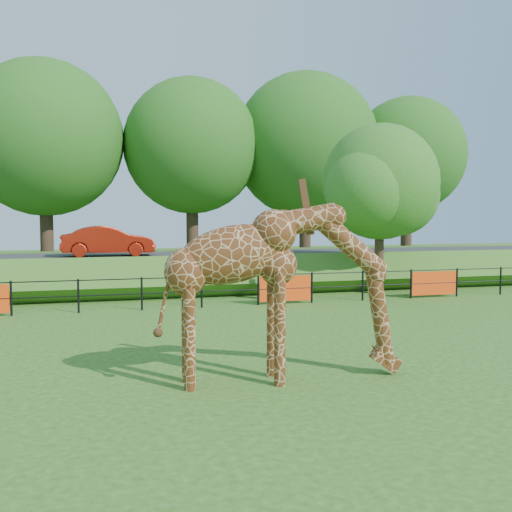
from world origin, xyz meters
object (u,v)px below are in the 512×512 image
object	(u,v)px
car_red	(108,241)
tree_east	(382,187)
visitor	(275,280)
giraffe	(283,292)

from	to	relation	value
car_red	tree_east	size ratio (longest dim) A/B	0.57
car_red	visitor	distance (m)	7.74
car_red	tree_east	world-z (taller)	tree_east
visitor	tree_east	distance (m)	5.90
giraffe	tree_east	bearing A→B (deg)	58.32
giraffe	tree_east	xyz separation A→B (m)	(7.65, 10.56, 2.60)
giraffe	visitor	size ratio (longest dim) A/B	3.11
car_red	tree_east	xyz separation A→B (m)	(10.53, -4.25, 2.23)
tree_east	visitor	bearing A→B (deg)	-172.08
visitor	tree_east	size ratio (longest dim) A/B	0.22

